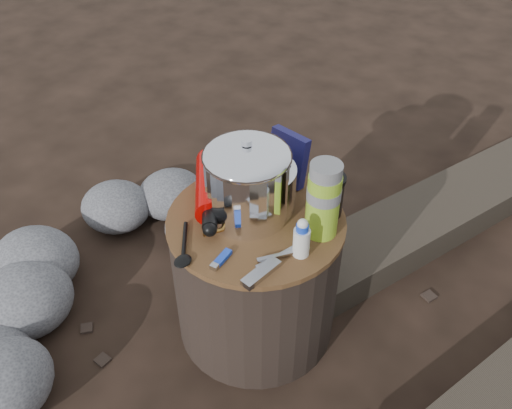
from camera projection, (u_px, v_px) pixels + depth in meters
The scene contains 16 objects.
ground at pixel (256, 322), 1.71m from camera, with size 60.00×60.00×0.00m, color black.
stump at pixel (256, 275), 1.57m from camera, with size 0.47×0.47×0.43m, color black.
rock_ring at pixel (109, 262), 1.76m from camera, with size 0.48×1.04×0.21m, color #545459, non-canonical shape.
log_small at pixel (448, 208), 2.04m from camera, with size 0.25×1.37×0.11m, color #302921.
foil_windscreen at pixel (257, 188), 1.43m from camera, with size 0.20×0.20×0.12m, color white.
camping_pot at pixel (247, 180), 1.38m from camera, with size 0.22×0.22×0.22m, color white.
fuel_bottle at pixel (209, 186), 1.48m from camera, with size 0.08×0.31×0.08m, color #B50503, non-canonical shape.
thermos at pixel (323, 200), 1.33m from camera, with size 0.08×0.08×0.21m, color #82AD25.
travel_mug at pixel (328, 195), 1.41m from camera, with size 0.08×0.08×0.12m, color black.
stuff_sack at pixel (243, 159), 1.55m from camera, with size 0.15×0.13×0.10m, color #F7C600.
food_pouch at pixel (288, 158), 1.51m from camera, with size 0.12×0.03×0.15m, color navy.
lighter at pixel (223, 257), 1.32m from camera, with size 0.02×0.07×0.01m, color #183DC2.
multitool at pixel (261, 273), 1.27m from camera, with size 0.03×0.11×0.02m, color #AEAEB3.
pot_grabber at pixel (279, 255), 1.32m from camera, with size 0.04×0.13×0.01m, color #AEAEB3, non-canonical shape.
spork at pixel (184, 240), 1.36m from camera, with size 0.03×0.15×0.01m, color black, non-canonical shape.
squeeze_bottle at pixel (302, 239), 1.30m from camera, with size 0.04×0.04×0.10m, color silver.
Camera 1 is at (0.54, -0.93, 1.38)m, focal length 38.48 mm.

